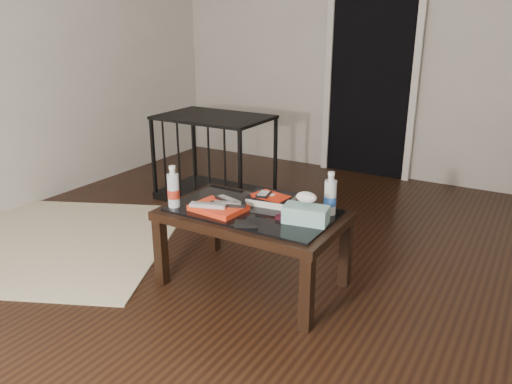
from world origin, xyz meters
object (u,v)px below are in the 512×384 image
coffee_table (253,221)px  textbook (271,199)px  tissue_box (306,214)px  pet_crate (215,172)px  water_bottle_left (173,186)px  water_bottle_right (330,193)px

coffee_table → textbook: 0.18m
textbook → tissue_box: (0.30, -0.17, 0.02)m
pet_crate → textbook: (1.07, -0.96, 0.25)m
tissue_box → coffee_table: bearing=167.6°
textbook → water_bottle_left: water_bottle_left is taller
coffee_table → pet_crate: 1.53m
tissue_box → water_bottle_left: bearing=-177.1°
coffee_table → water_bottle_left: water_bottle_left is taller
water_bottle_right → textbook: bearing=-178.5°
textbook → tissue_box: size_ratio=1.09×
pet_crate → coffee_table: bearing=-47.2°
coffee_table → water_bottle_right: 0.46m
coffee_table → water_bottle_right: bearing=22.4°
pet_crate → water_bottle_left: size_ratio=3.79×
water_bottle_left → tissue_box: bearing=12.3°
coffee_table → water_bottle_right: water_bottle_right is taller
coffee_table → textbook: bearing=78.1°
pet_crate → tissue_box: 1.80m
water_bottle_right → coffee_table: bearing=-157.6°
coffee_table → water_bottle_left: size_ratio=4.20×
coffee_table → water_bottle_left: (-0.41, -0.18, 0.18)m
textbook → tissue_box: tissue_box is taller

